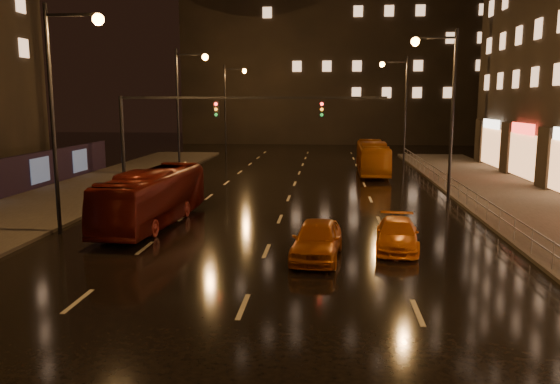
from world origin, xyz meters
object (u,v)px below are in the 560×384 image
at_px(bus_red, 153,197).
at_px(taxi_near, 317,239).
at_px(taxi_far, 397,234).
at_px(bus_curb, 372,158).

relative_size(bus_red, taxi_near, 2.22).
bearing_deg(taxi_far, bus_curb, 93.90).
distance_m(bus_curb, taxi_far, 23.18).
relative_size(bus_curb, taxi_near, 2.22).
bearing_deg(bus_curb, bus_red, -120.62).
xyz_separation_m(bus_red, bus_curb, (12.01, 19.68, 0.00)).
relative_size(bus_curb, taxi_far, 2.34).
bearing_deg(bus_red, bus_curb, 62.40).
height_order(bus_red, bus_curb, bus_curb).
height_order(bus_curb, taxi_near, bus_curb).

